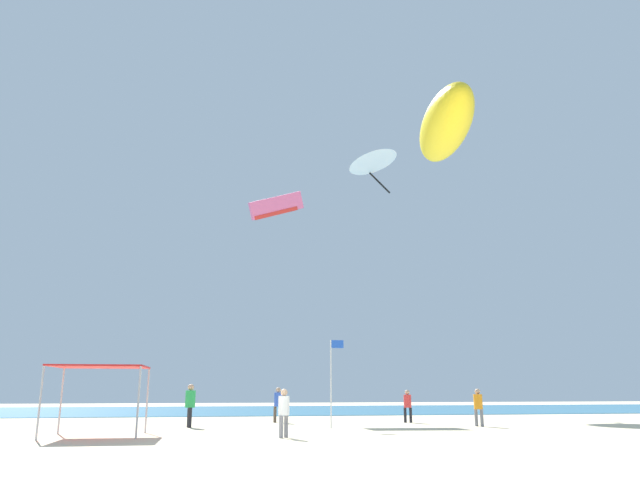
{
  "coord_description": "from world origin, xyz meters",
  "views": [
    {
      "loc": [
        -1.58,
        -20.51,
        1.67
      ],
      "look_at": [
        3.61,
        9.8,
        9.27
      ],
      "focal_mm": 33.84,
      "sensor_mm": 36.0,
      "label": 1
    }
  ],
  "objects_px": {
    "person_central": "(408,403)",
    "person_far_shore": "(278,402)",
    "kite_inflatable_yellow": "(445,125)",
    "person_leftmost": "(478,404)",
    "kite_parafoil_pink": "(276,206)",
    "kite_delta_white": "(372,159)",
    "banner_flag": "(332,375)",
    "canopy_tent": "(100,369)",
    "person_near_tent": "(190,402)",
    "person_rightmost": "(284,409)"
  },
  "relations": [
    {
      "from": "banner_flag",
      "to": "kite_inflatable_yellow",
      "type": "distance_m",
      "value": 13.27
    },
    {
      "from": "banner_flag",
      "to": "kite_parafoil_pink",
      "type": "relative_size",
      "value": 0.93
    },
    {
      "from": "kite_inflatable_yellow",
      "to": "person_far_shore",
      "type": "bearing_deg",
      "value": 63.01
    },
    {
      "from": "canopy_tent",
      "to": "person_near_tent",
      "type": "bearing_deg",
      "value": 55.21
    },
    {
      "from": "person_leftmost",
      "to": "person_rightmost",
      "type": "height_order",
      "value": "person_leftmost"
    },
    {
      "from": "person_leftmost",
      "to": "person_far_shore",
      "type": "xyz_separation_m",
      "value": [
        -8.74,
        4.74,
        0.04
      ]
    },
    {
      "from": "person_central",
      "to": "kite_delta_white",
      "type": "xyz_separation_m",
      "value": [
        2.77,
        16.37,
        19.87
      ]
    },
    {
      "from": "person_near_tent",
      "to": "kite_delta_white",
      "type": "distance_m",
      "value": 30.27
    },
    {
      "from": "kite_parafoil_pink",
      "to": "person_far_shore",
      "type": "bearing_deg",
      "value": 70.19
    },
    {
      "from": "person_near_tent",
      "to": "person_leftmost",
      "type": "relative_size",
      "value": 1.12
    },
    {
      "from": "canopy_tent",
      "to": "person_central",
      "type": "xyz_separation_m",
      "value": [
        13.95,
        6.71,
        -1.43
      ]
    },
    {
      "from": "kite_delta_white",
      "to": "kite_inflatable_yellow",
      "type": "distance_m",
      "value": 22.03
    },
    {
      "from": "banner_flag",
      "to": "kite_inflatable_yellow",
      "type": "relative_size",
      "value": 0.47
    },
    {
      "from": "canopy_tent",
      "to": "kite_delta_white",
      "type": "bearing_deg",
      "value": 54.08
    },
    {
      "from": "banner_flag",
      "to": "kite_inflatable_yellow",
      "type": "height_order",
      "value": "kite_inflatable_yellow"
    },
    {
      "from": "canopy_tent",
      "to": "person_far_shore",
      "type": "xyz_separation_m",
      "value": [
        7.45,
        7.87,
        -1.36
      ]
    },
    {
      "from": "canopy_tent",
      "to": "person_rightmost",
      "type": "xyz_separation_m",
      "value": [
        6.65,
        -1.9,
        -1.4
      ]
    },
    {
      "from": "canopy_tent",
      "to": "banner_flag",
      "type": "xyz_separation_m",
      "value": [
        9.32,
        2.91,
        -0.11
      ]
    },
    {
      "from": "canopy_tent",
      "to": "person_near_tent",
      "type": "distance_m",
      "value": 5.69
    },
    {
      "from": "person_near_tent",
      "to": "person_central",
      "type": "relative_size",
      "value": 1.16
    },
    {
      "from": "person_far_shore",
      "to": "person_central",
      "type": "bearing_deg",
      "value": -171.55
    },
    {
      "from": "person_near_tent",
      "to": "kite_delta_white",
      "type": "xyz_separation_m",
      "value": [
        13.56,
        18.53,
        19.72
      ]
    },
    {
      "from": "person_rightmost",
      "to": "person_far_shore",
      "type": "relative_size",
      "value": 0.96
    },
    {
      "from": "person_rightmost",
      "to": "kite_parafoil_pink",
      "type": "height_order",
      "value": "kite_parafoil_pink"
    },
    {
      "from": "kite_delta_white",
      "to": "person_rightmost",
      "type": "bearing_deg",
      "value": 7.12
    },
    {
      "from": "person_near_tent",
      "to": "kite_inflatable_yellow",
      "type": "bearing_deg",
      "value": 69.28
    },
    {
      "from": "person_leftmost",
      "to": "kite_inflatable_yellow",
      "type": "relative_size",
      "value": 0.21
    },
    {
      "from": "banner_flag",
      "to": "kite_delta_white",
      "type": "relative_size",
      "value": 0.65
    },
    {
      "from": "person_leftmost",
      "to": "kite_parafoil_pink",
      "type": "height_order",
      "value": "kite_parafoil_pink"
    },
    {
      "from": "canopy_tent",
      "to": "kite_inflatable_yellow",
      "type": "bearing_deg",
      "value": 8.12
    },
    {
      "from": "person_central",
      "to": "banner_flag",
      "type": "relative_size",
      "value": 0.43
    },
    {
      "from": "person_central",
      "to": "kite_inflatable_yellow",
      "type": "xyz_separation_m",
      "value": [
        0.95,
        -4.59,
        13.34
      ]
    },
    {
      "from": "person_central",
      "to": "kite_delta_white",
      "type": "distance_m",
      "value": 25.9
    },
    {
      "from": "canopy_tent",
      "to": "kite_parafoil_pink",
      "type": "relative_size",
      "value": 0.81
    },
    {
      "from": "canopy_tent",
      "to": "kite_inflatable_yellow",
      "type": "distance_m",
      "value": 19.19
    },
    {
      "from": "person_central",
      "to": "banner_flag",
      "type": "height_order",
      "value": "banner_flag"
    },
    {
      "from": "person_central",
      "to": "kite_parafoil_pink",
      "type": "relative_size",
      "value": 0.4
    },
    {
      "from": "person_far_shore",
      "to": "kite_inflatable_yellow",
      "type": "height_order",
      "value": "kite_inflatable_yellow"
    },
    {
      "from": "canopy_tent",
      "to": "banner_flag",
      "type": "relative_size",
      "value": 0.87
    },
    {
      "from": "person_central",
      "to": "kite_parafoil_pink",
      "type": "height_order",
      "value": "kite_parafoil_pink"
    },
    {
      "from": "person_leftmost",
      "to": "kite_delta_white",
      "type": "relative_size",
      "value": 0.29
    },
    {
      "from": "kite_delta_white",
      "to": "kite_parafoil_pink",
      "type": "distance_m",
      "value": 12.79
    },
    {
      "from": "person_leftmost",
      "to": "person_central",
      "type": "distance_m",
      "value": 4.21
    },
    {
      "from": "person_near_tent",
      "to": "person_rightmost",
      "type": "xyz_separation_m",
      "value": [
        3.49,
        -6.45,
        -0.12
      ]
    },
    {
      "from": "person_leftmost",
      "to": "kite_parafoil_pink",
      "type": "xyz_separation_m",
      "value": [
        -8.19,
        13.39,
        13.16
      ]
    },
    {
      "from": "person_far_shore",
      "to": "kite_parafoil_pink",
      "type": "height_order",
      "value": "kite_parafoil_pink"
    },
    {
      "from": "person_leftmost",
      "to": "kite_delta_white",
      "type": "distance_m",
      "value": 28.14
    },
    {
      "from": "kite_parafoil_pink",
      "to": "person_rightmost",
      "type": "bearing_deg",
      "value": 69.64
    },
    {
      "from": "person_central",
      "to": "person_far_shore",
      "type": "xyz_separation_m",
      "value": [
        -6.51,
        1.16,
        0.07
      ]
    },
    {
      "from": "person_leftmost",
      "to": "kite_parafoil_pink",
      "type": "relative_size",
      "value": 0.41
    }
  ]
}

